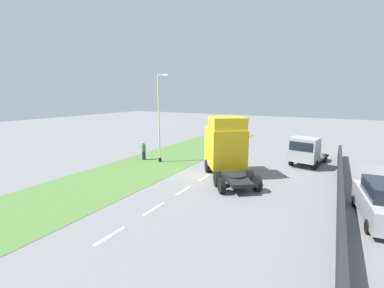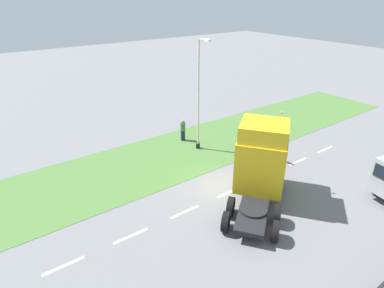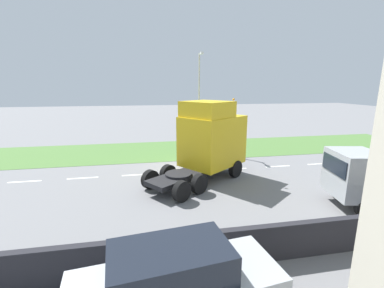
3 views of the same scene
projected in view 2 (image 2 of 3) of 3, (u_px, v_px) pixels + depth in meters
name	position (u px, v px, depth m)	size (l,w,h in m)	color
ground_plane	(238.00, 188.00, 19.33)	(120.00, 120.00, 0.00)	slate
grass_verge	(182.00, 152.00, 23.70)	(7.00, 44.00, 0.01)	#4C7538
lane_markings	(229.00, 192.00, 18.95)	(0.16, 21.00, 0.00)	white
lorry_cab	(262.00, 160.00, 17.74)	(5.82, 6.51, 4.74)	black
lamp_post	(199.00, 100.00, 22.54)	(1.27, 0.30, 8.04)	black
pedestrian	(183.00, 130.00, 25.16)	(0.39, 0.39, 1.75)	#1E233D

